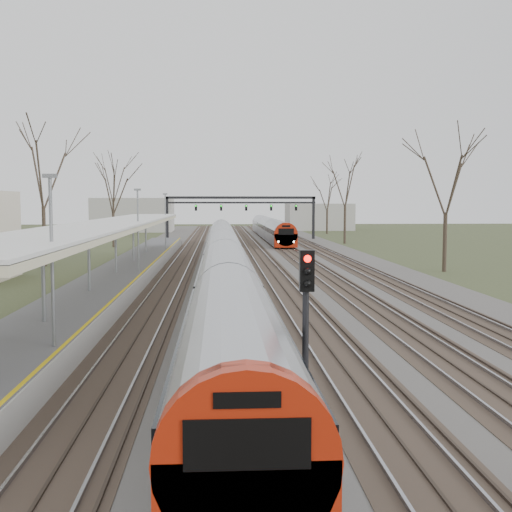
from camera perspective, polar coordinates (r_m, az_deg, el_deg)
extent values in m
cube|color=#474442|center=(60.12, -0.60, -0.16)|extent=(24.00, 160.00, 0.10)
cube|color=#4C3828|center=(60.13, -6.32, -0.15)|extent=(2.60, 160.00, 0.06)
cube|color=gray|center=(60.16, -7.00, -0.09)|extent=(0.07, 160.00, 0.12)
cube|color=gray|center=(60.09, -5.64, -0.08)|extent=(0.07, 160.00, 0.12)
cube|color=#4C3828|center=(60.05, -2.98, -0.13)|extent=(2.60, 160.00, 0.06)
cube|color=gray|center=(60.04, -3.67, -0.07)|extent=(0.07, 160.00, 0.12)
cube|color=gray|center=(60.05, -2.30, -0.06)|extent=(0.07, 160.00, 0.12)
cube|color=#4C3828|center=(60.17, 0.35, -0.12)|extent=(2.60, 160.00, 0.06)
cube|color=gray|center=(60.12, -0.33, -0.05)|extent=(0.07, 160.00, 0.12)
cube|color=gray|center=(60.22, 1.03, -0.05)|extent=(0.07, 160.00, 0.12)
cube|color=#4C3828|center=(60.50, 3.66, -0.10)|extent=(2.60, 160.00, 0.06)
cube|color=gray|center=(60.41, 2.99, -0.04)|extent=(0.07, 160.00, 0.12)
cube|color=gray|center=(60.58, 4.33, -0.03)|extent=(0.07, 160.00, 0.12)
cube|color=#4C3828|center=(61.02, 6.92, -0.08)|extent=(2.60, 160.00, 0.06)
cube|color=gray|center=(60.89, 6.26, -0.02)|extent=(0.07, 160.00, 0.12)
cube|color=gray|center=(61.15, 7.59, -0.02)|extent=(0.07, 160.00, 0.12)
cube|color=#9E9B93|center=(43.04, -11.59, -1.63)|extent=(3.50, 69.00, 1.00)
cylinder|color=slate|center=(23.81, -18.39, -2.07)|extent=(0.14, 0.14, 3.00)
cylinder|color=slate|center=(31.56, -14.63, -0.35)|extent=(0.14, 0.14, 3.00)
cylinder|color=slate|center=(39.41, -12.37, 0.69)|extent=(0.14, 0.14, 3.00)
cylinder|color=slate|center=(47.31, -10.85, 1.39)|extent=(0.14, 0.14, 3.00)
cylinder|color=slate|center=(55.24, -9.77, 1.88)|extent=(0.14, 0.14, 3.00)
cube|color=silver|center=(38.35, -12.64, 2.90)|extent=(4.10, 50.00, 0.12)
cube|color=beige|center=(38.35, -12.64, 2.64)|extent=(4.10, 50.00, 0.25)
cube|color=black|center=(90.14, -7.90, 3.32)|extent=(0.35, 0.35, 6.00)
cube|color=black|center=(90.84, 5.13, 3.36)|extent=(0.35, 0.35, 6.00)
cube|color=black|center=(89.88, -1.36, 5.21)|extent=(21.00, 0.35, 0.35)
cube|color=black|center=(89.88, -1.36, 4.77)|extent=(21.00, 0.25, 0.25)
cube|color=black|center=(89.68, -5.36, 4.30)|extent=(0.32, 0.22, 0.85)
sphere|color=#0CFF19|center=(89.54, -5.37, 4.46)|extent=(0.16, 0.16, 0.16)
cube|color=black|center=(89.63, -3.12, 4.31)|extent=(0.32, 0.22, 0.85)
sphere|color=#0CFF19|center=(89.49, -3.12, 4.47)|extent=(0.16, 0.16, 0.16)
cube|color=black|center=(89.71, -0.88, 4.32)|extent=(0.32, 0.22, 0.85)
sphere|color=#0CFF19|center=(89.57, -0.87, 4.48)|extent=(0.16, 0.16, 0.16)
cube|color=black|center=(89.93, 1.36, 4.32)|extent=(0.32, 0.22, 0.85)
sphere|color=#0CFF19|center=(89.79, 1.36, 4.48)|extent=(0.16, 0.16, 0.16)
cube|color=black|center=(90.28, 3.58, 4.31)|extent=(0.32, 0.22, 0.85)
sphere|color=#0CFF19|center=(90.14, 3.59, 4.47)|extent=(0.16, 0.16, 0.16)
cylinder|color=#2D231C|center=(54.75, -18.31, 1.65)|extent=(0.30, 0.30, 4.95)
cylinder|color=#2D231C|center=(49.86, 16.44, 1.16)|extent=(0.30, 0.30, 4.50)
cube|color=#9EA0A7|center=(46.07, -2.88, -0.37)|extent=(2.55, 75.00, 1.60)
cylinder|color=#9EA0A7|center=(46.01, -2.88, 0.44)|extent=(2.60, 74.70, 2.60)
cube|color=black|center=(46.01, -2.88, 0.56)|extent=(2.62, 74.40, 0.55)
cube|color=#9F1D09|center=(9.47, -0.84, -21.49)|extent=(2.55, 0.50, 1.50)
cylinder|color=#9F1D09|center=(9.22, -0.86, -17.45)|extent=(2.60, 0.60, 2.60)
cube|color=black|center=(8.86, -0.79, -16.32)|extent=(1.70, 0.12, 0.70)
cube|color=black|center=(46.16, -2.87, -1.51)|extent=(1.80, 74.00, 0.35)
cube|color=#9EA0A7|center=(92.61, 1.22, 2.23)|extent=(2.55, 45.00, 1.60)
cylinder|color=#9EA0A7|center=(92.59, 1.22, 2.63)|extent=(2.60, 44.70, 2.60)
cube|color=black|center=(92.58, 1.22, 2.69)|extent=(2.62, 44.40, 0.55)
cube|color=#9F1D09|center=(70.34, 2.67, 1.37)|extent=(2.55, 0.50, 1.50)
cylinder|color=#9F1D09|center=(70.35, 2.67, 1.94)|extent=(2.60, 0.60, 2.60)
cube|color=black|center=(70.07, 2.69, 2.18)|extent=(1.70, 0.12, 0.70)
sphere|color=white|center=(70.06, 2.00, 1.28)|extent=(0.22, 0.22, 0.22)
sphere|color=white|center=(70.24, 3.38, 1.28)|extent=(0.22, 0.22, 0.22)
cube|color=black|center=(92.66, 1.22, 1.66)|extent=(1.80, 44.00, 0.35)
cylinder|color=black|center=(15.86, 4.42, -7.01)|extent=(0.16, 0.16, 4.00)
cube|color=black|center=(15.47, 4.54, -1.31)|extent=(0.35, 0.22, 1.00)
sphere|color=#FF0C05|center=(15.31, 4.61, -0.25)|extent=(0.18, 0.18, 0.18)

